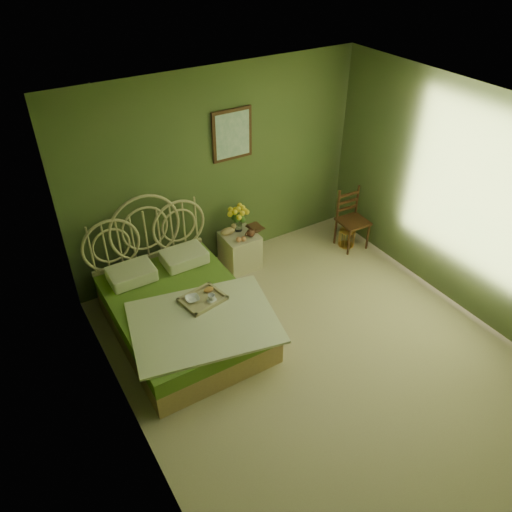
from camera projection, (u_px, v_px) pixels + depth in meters
floor at (319, 356)px, 5.47m from camera, size 4.50×4.50×0.00m
ceiling at (343, 128)px, 3.96m from camera, size 4.50×4.50×0.00m
wall_back at (218, 171)px, 6.28m from camera, size 4.00×0.00×4.00m
wall_left at (126, 339)px, 3.87m from camera, size 0.00×4.50×4.50m
wall_right at (471, 206)px, 5.56m from camera, size 0.00×4.50×4.50m
wall_art at (232, 135)px, 6.08m from camera, size 0.54×0.04×0.64m
bed at (182, 311)px, 5.63m from camera, size 1.70×2.15×1.33m
nightstand at (240, 244)px, 6.66m from camera, size 0.46×0.46×0.93m
chair at (350, 215)px, 7.00m from camera, size 0.40×0.40×0.86m
birdcage at (347, 236)px, 7.15m from camera, size 0.22×0.22×0.34m
book_lower at (251, 230)px, 6.64m from camera, size 0.20×0.25×0.02m
book_upper at (251, 228)px, 6.63m from camera, size 0.16×0.22×0.02m
cereal_bowl at (192, 299)px, 5.44m from camera, size 0.17×0.17×0.04m
coffee_cup at (212, 298)px, 5.42m from camera, size 0.10×0.10×0.08m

